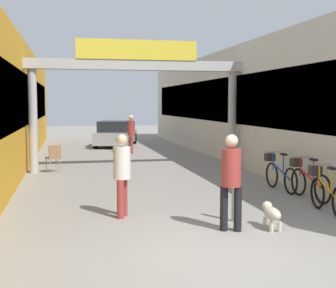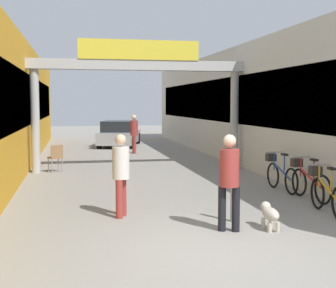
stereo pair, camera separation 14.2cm
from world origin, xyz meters
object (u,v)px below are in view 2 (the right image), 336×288
object	(u,v)px
bicycle_orange_nearest	(326,192)
pedestrian_with_dog	(229,176)
pedestrian_carrying_crate	(134,131)
cafe_chair_wood_nearer	(56,156)
pedestrian_companion	(121,170)
dog_on_leash	(270,214)
bicycle_blue_third	(280,174)
bicycle_red_second	(308,181)
parked_car_silver	(120,134)
bollard_post_metal	(233,196)

from	to	relation	value
bicycle_orange_nearest	pedestrian_with_dog	bearing A→B (deg)	-159.47
pedestrian_carrying_crate	cafe_chair_wood_nearer	bearing A→B (deg)	-121.65
pedestrian_companion	dog_on_leash	distance (m)	2.95
cafe_chair_wood_nearer	bicycle_blue_third	bearing A→B (deg)	-37.22
pedestrian_with_dog	dog_on_leash	world-z (taller)	pedestrian_with_dog
pedestrian_carrying_crate	dog_on_leash	xyz separation A→B (m)	(0.78, -13.03, -0.70)
bicycle_orange_nearest	bicycle_blue_third	bearing A→B (deg)	86.19
bicycle_orange_nearest	bicycle_blue_third	distance (m)	2.54
pedestrian_carrying_crate	bicycle_blue_third	distance (m)	9.95
pedestrian_carrying_crate	pedestrian_with_dog	bearing A→B (deg)	-89.88
dog_on_leash	cafe_chair_wood_nearer	size ratio (longest dim) A/B	0.71
dog_on_leash	bicycle_blue_third	xyz separation A→B (m)	(1.78, 3.44, 0.15)
pedestrian_carrying_crate	bicycle_blue_third	size ratio (longest dim) A/B	1.02
bicycle_red_second	cafe_chair_wood_nearer	xyz separation A→B (m)	(-5.94, 5.55, 0.10)
bicycle_blue_third	cafe_chair_wood_nearer	size ratio (longest dim) A/B	1.90
bicycle_blue_third	pedestrian_with_dog	bearing A→B (deg)	-126.50
dog_on_leash	bicycle_blue_third	bearing A→B (deg)	62.66
bicycle_blue_third	cafe_chair_wood_nearer	bearing A→B (deg)	142.78
dog_on_leash	cafe_chair_wood_nearer	world-z (taller)	cafe_chair_wood_nearer
cafe_chair_wood_nearer	bicycle_red_second	bearing A→B (deg)	-43.04
parked_car_silver	pedestrian_carrying_crate	bearing A→B (deg)	-85.29
pedestrian_with_dog	dog_on_leash	xyz separation A→B (m)	(0.75, -0.02, -0.69)
bicycle_orange_nearest	parked_car_silver	world-z (taller)	parked_car_silver
dog_on_leash	bollard_post_metal	size ratio (longest dim) A/B	0.65
dog_on_leash	bicycle_red_second	xyz separation A→B (m)	(1.95, 2.28, 0.15)
dog_on_leash	cafe_chair_wood_nearer	distance (m)	8.79
pedestrian_with_dog	bollard_post_metal	xyz separation A→B (m)	(0.29, 0.62, -0.48)
pedestrian_carrying_crate	pedestrian_companion	bearing A→B (deg)	-98.44
bicycle_orange_nearest	parked_car_silver	bearing A→B (deg)	99.66
bicycle_orange_nearest	cafe_chair_wood_nearer	size ratio (longest dim) A/B	1.89
pedestrian_with_dog	bicycle_orange_nearest	size ratio (longest dim) A/B	1.01
bicycle_red_second	bollard_post_metal	size ratio (longest dim) A/B	1.74
pedestrian_carrying_crate	bicycle_blue_third	xyz separation A→B (m)	(2.56, -9.60, -0.55)
cafe_chair_wood_nearer	parked_car_silver	xyz separation A→B (m)	(2.91, 8.91, 0.10)
bollard_post_metal	pedestrian_with_dog	bearing A→B (deg)	-115.09
bicycle_red_second	bollard_post_metal	bearing A→B (deg)	-145.86
bollard_post_metal	parked_car_silver	distance (m)	16.10
dog_on_leash	pedestrian_companion	bearing A→B (deg)	150.42
dog_on_leash	bicycle_orange_nearest	size ratio (longest dim) A/B	0.37
bollard_post_metal	cafe_chair_wood_nearer	bearing A→B (deg)	116.19
bicycle_orange_nearest	parked_car_silver	xyz separation A→B (m)	(-2.70, 15.83, 0.21)
dog_on_leash	bicycle_red_second	size ratio (longest dim) A/B	0.37
dog_on_leash	bollard_post_metal	bearing A→B (deg)	125.66
parked_car_silver	pedestrian_with_dog	bearing A→B (deg)	-88.86
cafe_chair_wood_nearer	pedestrian_companion	bearing A→B (deg)	-76.91
dog_on_leash	bollard_post_metal	distance (m)	0.82
bicycle_blue_third	cafe_chair_wood_nearer	distance (m)	7.25
pedestrian_carrying_crate	bicycle_orange_nearest	xyz separation A→B (m)	(2.39, -12.13, -0.55)
pedestrian_companion	cafe_chair_wood_nearer	world-z (taller)	pedestrian_companion
pedestrian_companion	parked_car_silver	bearing A→B (deg)	84.71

